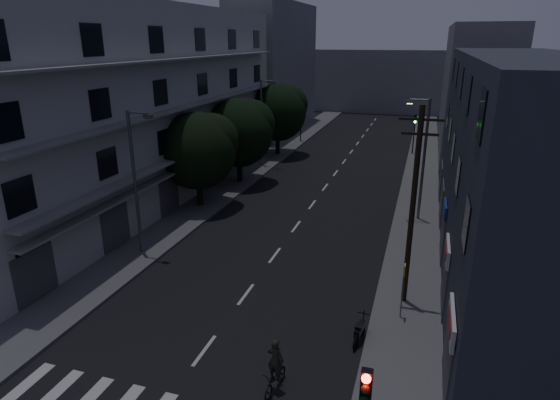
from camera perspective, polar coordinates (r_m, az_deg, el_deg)
The scene contains 21 objects.
ground at distance 39.42m, azimuth 5.67°, elevation 1.77°, with size 160.00×160.00×0.00m, color black.
sidewalk_left at distance 41.49m, azimuth -4.52°, elevation 2.79°, with size 3.00×90.00×0.15m, color #565659.
sidewalk_right at distance 38.68m, azimuth 16.60°, elevation 0.82°, with size 3.00×90.00×0.15m, color #565659.
lane_markings at distance 45.33m, azimuth 7.32°, elevation 4.01°, with size 0.15×60.50×0.01m.
building_left at distance 35.99m, azimuth -15.82°, elevation 10.92°, with size 7.00×36.00×14.00m.
building_right at distance 27.00m, azimuth 26.55°, elevation 3.84°, with size 6.19×28.00×11.00m.
building_far_left at distance 63.10m, azimuth -0.63°, elevation 15.74°, with size 6.00×20.00×16.00m, color slate.
building_far_right at distance 54.34m, azimuth 22.62°, elevation 12.20°, with size 6.00×20.00×13.00m, color slate.
building_far_end at distance 82.52m, azimuth 12.53°, elevation 14.01°, with size 24.00×8.00×10.00m, color slate.
tree_near at distance 33.63m, azimuth -9.94°, elevation 6.28°, with size 5.48×5.48×6.76m.
tree_mid at distance 39.15m, azimuth -4.98°, elevation 8.48°, with size 5.68×5.68×6.99m.
tree_far at distance 48.86m, azimuth -0.21°, elevation 10.89°, with size 5.89×5.89×7.28m.
traffic_signal_far_right at distance 51.11m, azimuth 16.10°, elevation 8.69°, with size 0.28×0.37×4.10m.
traffic_signal_far_left at distance 55.48m, azimuth 2.55°, elevation 10.17°, with size 0.28×0.37×4.10m.
street_lamp_left_near at distance 26.52m, azimuth -17.13°, elevation 2.76°, with size 1.51×0.25×8.00m.
street_lamp_right at distance 31.73m, azimuth 16.98°, elevation 5.38°, with size 1.51×0.25×8.00m.
street_lamp_left_far at distance 44.36m, azimuth -2.15°, elevation 9.90°, with size 1.51×0.25×8.00m.
utility_pole at distance 21.03m, azimuth 15.89°, elevation -0.54°, with size 1.80×0.24×9.00m.
bus_stop_sign at distance 20.86m, azimuth 14.82°, elevation -9.56°, with size 0.06×0.35×2.52m.
motorcycle at distance 19.92m, azimuth 9.67°, elevation -15.53°, with size 0.50×1.72×1.10m.
cyclist at distance 17.26m, azimuth -0.55°, elevation -20.34°, with size 0.77×1.70×2.08m.
Camera 1 is at (7.50, -11.90, 11.66)m, focal length 30.00 mm.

